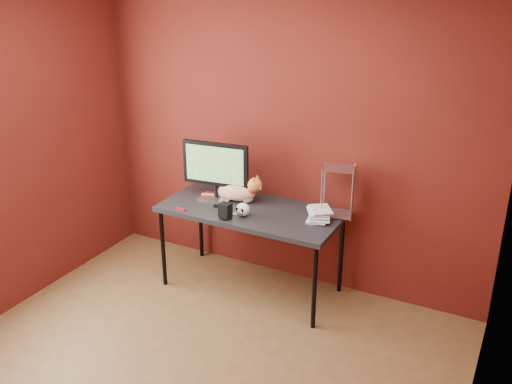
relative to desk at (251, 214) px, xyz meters
The scene contains 11 objects.
room 1.57m from the desk, 83.75° to the right, with size 3.52×3.52×2.61m.
desk is the anchor object (origin of this frame).
monitor 0.50m from the desk, behind, with size 0.58×0.22×0.51m.
cat 0.27m from the desk, 150.31° to the left, with size 0.56×0.23×0.26m.
skull_mug 0.19m from the desk, 86.35° to the right, with size 0.11×0.11×0.11m.
speaker 0.30m from the desk, 109.92° to the right, with size 0.11×0.11×0.13m.
book_stack 0.77m from the desk, ahead, with size 0.25×0.26×1.05m.
wire_rack 0.75m from the desk, 17.41° to the left, with size 0.28×0.25×0.41m.
pocket_knife 0.58m from the desk, 150.09° to the right, with size 0.08×0.02×0.02m, color #A80C25.
black_gadget 0.29m from the desk, 159.37° to the right, with size 0.05×0.03×0.02m, color black.
washer 0.18m from the desk, 112.75° to the right, with size 0.05×0.05×0.00m, color #A6A6AB.
Camera 1 is at (1.87, -2.45, 2.63)m, focal length 40.00 mm.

